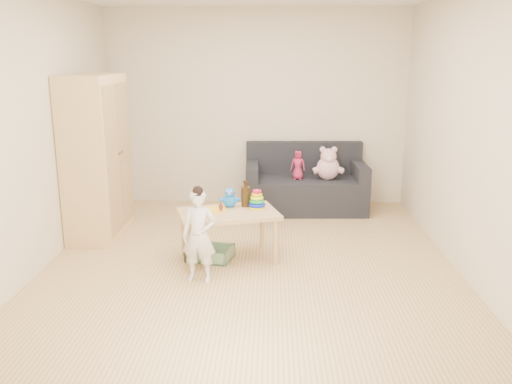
{
  "coord_description": "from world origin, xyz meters",
  "views": [
    {
      "loc": [
        0.21,
        -5.06,
        2.02
      ],
      "look_at": [
        0.05,
        0.25,
        0.65
      ],
      "focal_mm": 38.0,
      "sensor_mm": 36.0,
      "label": 1
    }
  ],
  "objects_px": {
    "wardrobe": "(97,157)",
    "sofa": "(305,194)",
    "play_table": "(229,236)",
    "toddler": "(199,237)"
  },
  "relations": [
    {
      "from": "play_table",
      "to": "toddler",
      "type": "bearing_deg",
      "value": -113.09
    },
    {
      "from": "wardrobe",
      "to": "play_table",
      "type": "bearing_deg",
      "value": -26.48
    },
    {
      "from": "wardrobe",
      "to": "toddler",
      "type": "bearing_deg",
      "value": -44.5
    },
    {
      "from": "toddler",
      "to": "wardrobe",
      "type": "bearing_deg",
      "value": 142.87
    },
    {
      "from": "play_table",
      "to": "toddler",
      "type": "distance_m",
      "value": 0.59
    },
    {
      "from": "sofa",
      "to": "play_table",
      "type": "xyz_separation_m",
      "value": [
        -0.87,
        -1.79,
        0.03
      ]
    },
    {
      "from": "wardrobe",
      "to": "play_table",
      "type": "height_order",
      "value": "wardrobe"
    },
    {
      "from": "play_table",
      "to": "wardrobe",
      "type": "bearing_deg",
      "value": 153.52
    },
    {
      "from": "wardrobe",
      "to": "sofa",
      "type": "bearing_deg",
      "value": 23.29
    },
    {
      "from": "wardrobe",
      "to": "play_table",
      "type": "relative_size",
      "value": 1.88
    }
  ]
}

